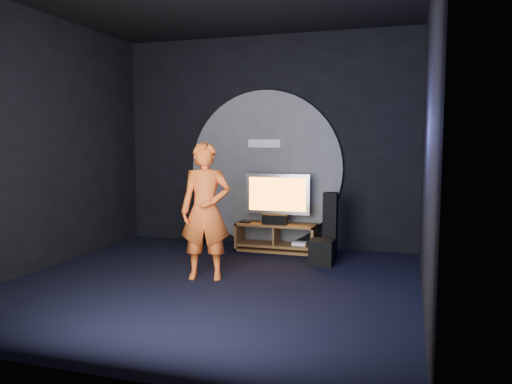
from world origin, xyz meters
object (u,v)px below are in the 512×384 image
tv (278,196)px  media_console (277,239)px  player (206,211)px  subwoofer (322,252)px  tower_speaker_right (330,226)px  tower_speaker_left (199,216)px

tv → media_console: bearing=-83.6°
player → subwoofer: bearing=27.1°
tower_speaker_right → subwoofer: (-0.06, -0.40, -0.32)m
media_console → tv: size_ratio=1.22×
subwoofer → tower_speaker_right: bearing=81.9°
media_console → tower_speaker_right: 0.99m
subwoofer → media_console: bearing=140.8°
media_console → tower_speaker_right: bearing=-17.6°
tower_speaker_right → tower_speaker_left: bearing=171.2°
tv → tower_speaker_left: 1.43m
tower_speaker_left → player: player is taller
tower_speaker_left → subwoofer: size_ratio=2.74×
media_console → tower_speaker_left: (-1.38, 0.07, 0.31)m
tower_speaker_right → player: size_ratio=0.57×
media_console → subwoofer: size_ratio=3.52×
subwoofer → tv: bearing=138.5°
tower_speaker_right → player: bearing=-131.3°
player → tower_speaker_left: bearing=101.8°
tv → player: bearing=-103.3°
media_console → tower_speaker_left: bearing=177.1°
subwoofer → player: 1.86m
tower_speaker_left → subwoofer: (2.23, -0.76, -0.32)m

